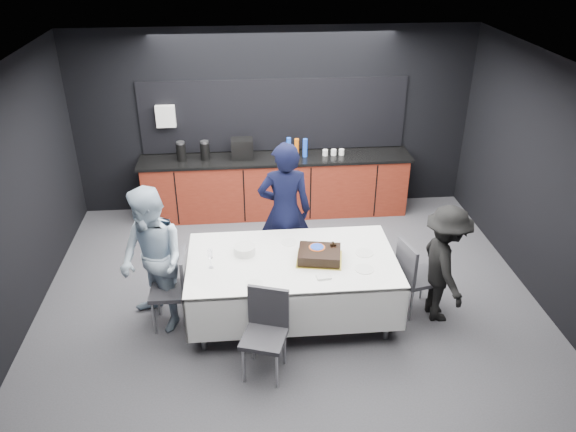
% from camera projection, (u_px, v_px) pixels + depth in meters
% --- Properties ---
extents(ground, '(6.00, 6.00, 0.00)m').
position_uv_depth(ground, '(289.00, 294.00, 6.96)').
color(ground, '#45454A').
rests_on(ground, ground).
extents(room_shell, '(6.04, 5.04, 2.82)m').
position_uv_depth(room_shell, '(289.00, 155.00, 6.08)').
color(room_shell, white).
rests_on(room_shell, ground).
extents(kitchenette, '(4.10, 0.64, 2.05)m').
position_uv_depth(kitchenette, '(275.00, 181.00, 8.65)').
color(kitchenette, maroon).
rests_on(kitchenette, ground).
extents(party_table, '(2.32, 1.32, 0.78)m').
position_uv_depth(party_table, '(292.00, 269.00, 6.30)').
color(party_table, '#99999E').
rests_on(party_table, ground).
extents(cake_assembly, '(0.56, 0.49, 0.16)m').
position_uv_depth(cake_assembly, '(319.00, 255.00, 6.19)').
color(cake_assembly, gold).
rests_on(cake_assembly, party_table).
extents(plate_stack, '(0.24, 0.24, 0.10)m').
position_uv_depth(plate_stack, '(245.00, 250.00, 6.30)').
color(plate_stack, white).
rests_on(plate_stack, party_table).
extents(loose_plate_near, '(0.18, 0.18, 0.01)m').
position_uv_depth(loose_plate_near, '(254.00, 284.00, 5.80)').
color(loose_plate_near, white).
rests_on(loose_plate_near, party_table).
extents(loose_plate_right_a, '(0.20, 0.20, 0.01)m').
position_uv_depth(loose_plate_right_a, '(364.00, 253.00, 6.33)').
color(loose_plate_right_a, white).
rests_on(loose_plate_right_a, party_table).
extents(loose_plate_right_b, '(0.21, 0.21, 0.01)m').
position_uv_depth(loose_plate_right_b, '(364.00, 269.00, 6.04)').
color(loose_plate_right_b, white).
rests_on(loose_plate_right_b, party_table).
extents(loose_plate_far, '(0.19, 0.19, 0.01)m').
position_uv_depth(loose_plate_far, '(289.00, 242.00, 6.54)').
color(loose_plate_far, white).
rests_on(loose_plate_far, party_table).
extents(fork_pile, '(0.16, 0.11, 0.02)m').
position_uv_depth(fork_pile, '(324.00, 277.00, 5.90)').
color(fork_pile, white).
rests_on(fork_pile, party_table).
extents(champagne_flute, '(0.06, 0.06, 0.22)m').
position_uv_depth(champagne_flute, '(210.00, 255.00, 6.00)').
color(champagne_flute, white).
rests_on(champagne_flute, party_table).
extents(chair_left, '(0.43, 0.43, 0.92)m').
position_uv_depth(chair_left, '(176.00, 284.00, 6.22)').
color(chair_left, '#323137').
rests_on(chair_left, ground).
extents(chair_right, '(0.51, 0.51, 0.92)m').
position_uv_depth(chair_right, '(413.00, 273.00, 6.43)').
color(chair_right, '#323137').
rests_on(chair_right, ground).
extents(chair_near, '(0.53, 0.53, 0.92)m').
position_uv_depth(chair_near, '(266.00, 326.00, 5.58)').
color(chair_near, '#323137').
rests_on(chair_near, ground).
extents(person_center, '(0.67, 0.44, 1.82)m').
position_uv_depth(person_center, '(285.00, 212.00, 6.94)').
color(person_center, black).
rests_on(person_center, ground).
extents(person_left, '(1.01, 1.04, 1.69)m').
position_uv_depth(person_left, '(153.00, 261.00, 6.08)').
color(person_left, '#A6BCD1').
rests_on(person_left, ground).
extents(person_right, '(0.54, 0.92, 1.41)m').
position_uv_depth(person_right, '(444.00, 264.00, 6.27)').
color(person_right, black).
rests_on(person_right, ground).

